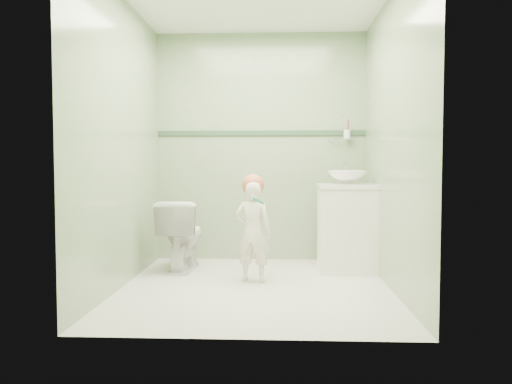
{
  "coord_description": "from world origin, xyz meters",
  "views": [
    {
      "loc": [
        0.19,
        -4.08,
        1.0
      ],
      "look_at": [
        0.0,
        0.15,
        0.78
      ],
      "focal_mm": 35.16,
      "sensor_mm": 36.0,
      "label": 1
    }
  ],
  "objects": [
    {
      "name": "trim_stripe",
      "position": [
        0.0,
        1.24,
        1.35
      ],
      "size": [
        2.2,
        0.02,
        0.05
      ],
      "primitive_type": "cube",
      "color": "#304E36",
      "rests_on": "room_shell"
    },
    {
      "name": "toddler",
      "position": [
        -0.03,
        0.2,
        0.44
      ],
      "size": [
        0.35,
        0.27,
        0.87
      ],
      "primitive_type": "imported",
      "rotation": [
        0.0,
        0.0,
        2.94
      ],
      "color": "white",
      "rests_on": "ground"
    },
    {
      "name": "hair_cap",
      "position": [
        -0.03,
        0.23,
        0.84
      ],
      "size": [
        0.19,
        0.19,
        0.19
      ],
      "primitive_type": "sphere",
      "color": "#BA6042",
      "rests_on": "toddler"
    },
    {
      "name": "ground",
      "position": [
        0.0,
        0.0,
        0.0
      ],
      "size": [
        2.5,
        2.5,
        0.0
      ],
      "primitive_type": "plane",
      "color": "silver",
      "rests_on": "ground"
    },
    {
      "name": "faucet",
      "position": [
        0.84,
        0.89,
        0.97
      ],
      "size": [
        0.03,
        0.13,
        0.18
      ],
      "color": "silver",
      "rests_on": "counter"
    },
    {
      "name": "counter",
      "position": [
        0.84,
        0.7,
        0.81
      ],
      "size": [
        0.54,
        0.52,
        0.04
      ],
      "primitive_type": "cube",
      "color": "white",
      "rests_on": "vanity"
    },
    {
      "name": "cup_holder",
      "position": [
        0.89,
        1.18,
        1.33
      ],
      "size": [
        0.26,
        0.07,
        0.21
      ],
      "color": "silver",
      "rests_on": "room_shell"
    },
    {
      "name": "teal_toothbrush",
      "position": [
        0.02,
        0.07,
        0.71
      ],
      "size": [
        0.11,
        0.14,
        0.08
      ],
      "color": "#078566",
      "rests_on": "toddler"
    },
    {
      "name": "room_shell",
      "position": [
        0.0,
        0.0,
        1.2
      ],
      "size": [
        2.5,
        2.54,
        2.4
      ],
      "color": "gray",
      "rests_on": "ground"
    },
    {
      "name": "toilet",
      "position": [
        -0.74,
        0.68,
        0.34
      ],
      "size": [
        0.4,
        0.68,
        0.67
      ],
      "primitive_type": "imported",
      "rotation": [
        0.0,
        0.0,
        3.1
      ],
      "color": "white",
      "rests_on": "ground"
    },
    {
      "name": "vanity",
      "position": [
        0.84,
        0.7,
        0.4
      ],
      "size": [
        0.52,
        0.5,
        0.8
      ],
      "primitive_type": "cube",
      "color": "white",
      "rests_on": "ground"
    },
    {
      "name": "basin",
      "position": [
        0.84,
        0.7,
        0.89
      ],
      "size": [
        0.37,
        0.37,
        0.13
      ],
      "primitive_type": "imported",
      "color": "white",
      "rests_on": "counter"
    }
  ]
}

